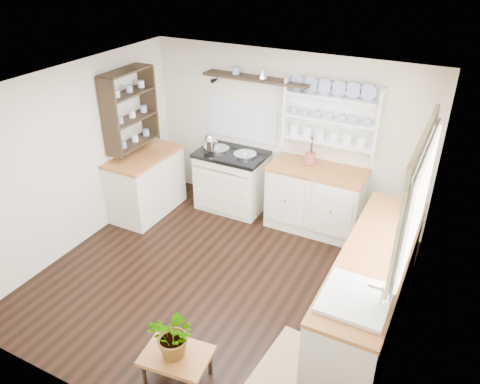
% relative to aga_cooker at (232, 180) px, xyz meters
% --- Properties ---
extents(floor, '(4.00, 3.80, 0.01)m').
position_rel_aga_cooker_xyz_m(floor, '(0.67, -1.57, -0.45)').
color(floor, black).
rests_on(floor, ground).
extents(wall_back, '(4.00, 0.02, 2.30)m').
position_rel_aga_cooker_xyz_m(wall_back, '(0.67, 0.33, 0.70)').
color(wall_back, beige).
rests_on(wall_back, ground).
extents(wall_right, '(0.02, 3.80, 2.30)m').
position_rel_aga_cooker_xyz_m(wall_right, '(2.67, -1.57, 0.70)').
color(wall_right, beige).
rests_on(wall_right, ground).
extents(wall_left, '(0.02, 3.80, 2.30)m').
position_rel_aga_cooker_xyz_m(wall_left, '(-1.33, -1.57, 0.70)').
color(wall_left, beige).
rests_on(wall_left, ground).
extents(ceiling, '(4.00, 3.80, 0.01)m').
position_rel_aga_cooker_xyz_m(ceiling, '(0.67, -1.57, 1.85)').
color(ceiling, white).
rests_on(ceiling, wall_back).
extents(window, '(0.08, 1.55, 1.22)m').
position_rel_aga_cooker_xyz_m(window, '(2.62, -1.42, 1.12)').
color(window, white).
rests_on(window, wall_right).
extents(aga_cooker, '(0.98, 0.69, 0.91)m').
position_rel_aga_cooker_xyz_m(aga_cooker, '(0.00, 0.00, 0.00)').
color(aga_cooker, white).
rests_on(aga_cooker, floor).
extents(back_cabinets, '(1.27, 0.63, 0.90)m').
position_rel_aga_cooker_xyz_m(back_cabinets, '(1.27, 0.03, 0.01)').
color(back_cabinets, silver).
rests_on(back_cabinets, floor).
extents(right_cabinets, '(0.62, 2.43, 0.90)m').
position_rel_aga_cooker_xyz_m(right_cabinets, '(2.37, -1.47, 0.01)').
color(right_cabinets, silver).
rests_on(right_cabinets, floor).
extents(belfast_sink, '(0.55, 0.60, 0.45)m').
position_rel_aga_cooker_xyz_m(belfast_sink, '(2.37, -2.22, 0.35)').
color(belfast_sink, white).
rests_on(belfast_sink, right_cabinets).
extents(left_cabinets, '(0.62, 1.13, 0.90)m').
position_rel_aga_cooker_xyz_m(left_cabinets, '(-1.03, -0.67, 0.01)').
color(left_cabinets, silver).
rests_on(left_cabinets, floor).
extents(plate_rack, '(1.20, 0.22, 0.90)m').
position_rel_aga_cooker_xyz_m(plate_rack, '(1.32, 0.29, 1.11)').
color(plate_rack, white).
rests_on(plate_rack, wall_back).
extents(high_shelf, '(1.50, 0.29, 0.16)m').
position_rel_aga_cooker_xyz_m(high_shelf, '(0.27, 0.21, 1.46)').
color(high_shelf, black).
rests_on(high_shelf, wall_back).
extents(left_shelving, '(0.28, 0.80, 1.05)m').
position_rel_aga_cooker_xyz_m(left_shelving, '(-1.17, -0.67, 1.10)').
color(left_shelving, black).
rests_on(left_shelving, wall_left).
extents(kettle, '(0.18, 0.18, 0.22)m').
position_rel_aga_cooker_xyz_m(kettle, '(-0.28, -0.12, 0.59)').
color(kettle, silver).
rests_on(kettle, aga_cooker).
extents(utensil_crock, '(0.13, 0.13, 0.15)m').
position_rel_aga_cooker_xyz_m(utensil_crock, '(1.12, 0.11, 0.54)').
color(utensil_crock, '#9A4338').
rests_on(utensil_crock, back_cabinets).
extents(center_table, '(0.65, 0.50, 0.32)m').
position_rel_aga_cooker_xyz_m(center_table, '(1.04, -2.97, -0.17)').
color(center_table, brown).
rests_on(center_table, floor).
extents(potted_plant, '(0.42, 0.36, 0.46)m').
position_rel_aga_cooker_xyz_m(potted_plant, '(1.04, -2.97, 0.11)').
color(potted_plant, '#3F7233').
rests_on(potted_plant, center_table).
extents(floor_rug, '(0.61, 0.89, 0.02)m').
position_rel_aga_cooker_xyz_m(floor_rug, '(1.91, -2.36, -0.44)').
color(floor_rug, '#9D8E5B').
rests_on(floor_rug, floor).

